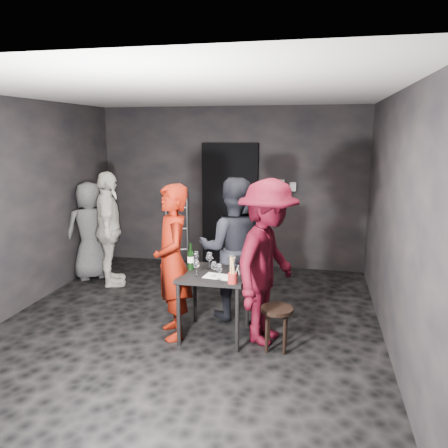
% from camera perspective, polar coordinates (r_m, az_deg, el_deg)
% --- Properties ---
extents(floor, '(4.50, 5.00, 0.02)m').
position_cam_1_polar(floor, '(5.45, -4.49, -12.76)').
color(floor, black).
rests_on(floor, ground).
extents(ceiling, '(4.50, 5.00, 0.02)m').
position_cam_1_polar(ceiling, '(4.98, -5.01, 16.80)').
color(ceiling, silver).
rests_on(ceiling, ground).
extents(wall_back, '(4.50, 0.04, 2.70)m').
position_cam_1_polar(wall_back, '(7.44, 0.88, 4.76)').
color(wall_back, black).
rests_on(wall_back, ground).
extents(wall_front, '(4.50, 0.04, 2.70)m').
position_cam_1_polar(wall_front, '(2.82, -19.78, -7.80)').
color(wall_front, black).
rests_on(wall_front, ground).
extents(wall_left, '(0.04, 5.00, 2.70)m').
position_cam_1_polar(wall_left, '(6.08, -25.47, 2.02)').
color(wall_left, black).
rests_on(wall_left, ground).
extents(wall_right, '(0.04, 5.00, 2.70)m').
position_cam_1_polar(wall_right, '(4.89, 21.37, 0.23)').
color(wall_right, black).
rests_on(wall_right, ground).
extents(doorway, '(0.95, 0.10, 2.10)m').
position_cam_1_polar(doorway, '(7.43, 0.78, 2.41)').
color(doorway, black).
rests_on(doorway, ground).
extents(wallbox_upper, '(0.12, 0.06, 0.12)m').
position_cam_1_polar(wallbox_upper, '(7.26, 7.42, 5.28)').
color(wallbox_upper, '#B7B7B2').
rests_on(wallbox_upper, wall_back).
extents(wallbox_lower, '(0.10, 0.06, 0.14)m').
position_cam_1_polar(wallbox_lower, '(7.25, 8.99, 4.83)').
color(wallbox_lower, '#B7B7B2').
rests_on(wallbox_lower, wall_back).
extents(hand_truck, '(0.42, 0.35, 1.27)m').
position_cam_1_polar(hand_truck, '(7.66, -6.22, -3.67)').
color(hand_truck, '#B2B2B7').
rests_on(hand_truck, floor).
extents(tasting_table, '(0.72, 0.72, 0.75)m').
position_cam_1_polar(tasting_table, '(4.89, -1.27, -7.43)').
color(tasting_table, black).
rests_on(tasting_table, floor).
extents(stool, '(0.34, 0.34, 0.47)m').
position_cam_1_polar(stool, '(4.72, 6.92, -11.88)').
color(stool, black).
rests_on(stool, floor).
extents(server_red, '(0.77, 0.87, 2.00)m').
position_cam_1_polar(server_red, '(4.84, -6.80, -3.44)').
color(server_red, maroon).
rests_on(server_red, floor).
extents(woman_black, '(1.07, 0.71, 2.04)m').
position_cam_1_polar(woman_black, '(5.31, 1.17, -1.72)').
color(woman_black, black).
rests_on(woman_black, floor).
extents(man_maroon, '(1.01, 1.52, 2.16)m').
position_cam_1_polar(man_maroon, '(4.68, 5.75, -2.91)').
color(man_maroon, '#410612').
rests_on(man_maroon, floor).
extents(bystander_cream, '(0.99, 1.28, 1.96)m').
position_cam_1_polar(bystander_cream, '(6.68, -14.85, 0.35)').
color(bystander_cream, silver).
rests_on(bystander_cream, floor).
extents(bystander_grey, '(0.86, 0.81, 1.57)m').
position_cam_1_polar(bystander_grey, '(7.12, -17.07, -0.69)').
color(bystander_grey, '#595959').
rests_on(bystander_grey, floor).
extents(tasting_mat, '(0.31, 0.23, 0.00)m').
position_cam_1_polar(tasting_mat, '(4.72, -0.81, -6.86)').
color(tasting_mat, white).
rests_on(tasting_mat, tasting_table).
extents(wine_glass_a, '(0.08, 0.08, 0.19)m').
position_cam_1_polar(wine_glass_a, '(4.73, -3.63, -5.65)').
color(wine_glass_a, white).
rests_on(wine_glass_a, tasting_table).
extents(wine_glass_b, '(0.10, 0.10, 0.21)m').
position_cam_1_polar(wine_glass_b, '(5.02, -3.70, -4.53)').
color(wine_glass_b, white).
rests_on(wine_glass_b, tasting_table).
extents(wine_glass_c, '(0.11, 0.11, 0.21)m').
position_cam_1_polar(wine_glass_c, '(4.95, -1.92, -4.72)').
color(wine_glass_c, white).
rests_on(wine_glass_c, tasting_table).
extents(wine_glass_d, '(0.09, 0.09, 0.18)m').
position_cam_1_polar(wine_glass_d, '(4.70, -1.33, -5.84)').
color(wine_glass_d, white).
rests_on(wine_glass_d, tasting_table).
extents(wine_glass_e, '(0.07, 0.07, 0.19)m').
position_cam_1_polar(wine_glass_e, '(4.59, -0.65, -6.18)').
color(wine_glass_e, white).
rests_on(wine_glass_e, tasting_table).
extents(wine_glass_f, '(0.10, 0.10, 0.21)m').
position_cam_1_polar(wine_glass_f, '(4.86, 0.97, -5.06)').
color(wine_glass_f, white).
rests_on(wine_glass_f, tasting_table).
extents(wine_bottle, '(0.07, 0.07, 0.30)m').
position_cam_1_polar(wine_bottle, '(4.95, -4.37, -4.62)').
color(wine_bottle, black).
rests_on(wine_bottle, tasting_table).
extents(breadstick_cup, '(0.10, 0.10, 0.30)m').
position_cam_1_polar(breadstick_cup, '(4.48, 1.10, -6.12)').
color(breadstick_cup, maroon).
rests_on(breadstick_cup, tasting_table).
extents(reserved_card, '(0.08, 0.12, 0.09)m').
position_cam_1_polar(reserved_card, '(4.78, 1.66, -6.07)').
color(reserved_card, white).
rests_on(reserved_card, tasting_table).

